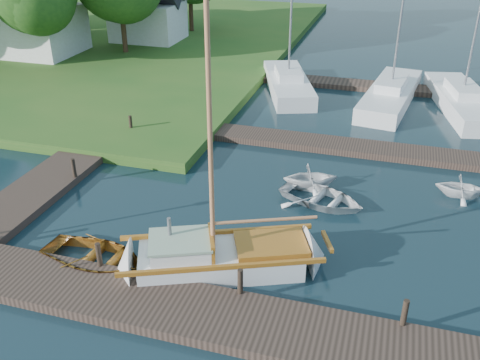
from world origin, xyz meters
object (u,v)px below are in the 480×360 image
(mooring_post_2, at_px, (240,281))
(mooring_post_4, at_px, (74,168))
(tender_b, at_px, (311,175))
(marina_boat_3, at_px, (462,100))
(sailboat, at_px, (225,259))
(marina_boat_2, at_px, (391,93))
(mooring_post_1, at_px, (99,255))
(mooring_post_5, at_px, (131,124))
(dinghy, at_px, (95,254))
(mooring_post_3, at_px, (405,313))
(house_a, at_px, (31,17))
(tender_d, at_px, (462,185))
(house_c, at_px, (147,12))
(tender_c, at_px, (322,196))
(marina_boat_0, at_px, (288,82))

(mooring_post_2, xyz_separation_m, mooring_post_4, (-8.50, 5.00, 0.00))
(tender_b, relative_size, marina_boat_3, 0.20)
(sailboat, xyz_separation_m, marina_boat_2, (4.20, 17.32, 0.23))
(mooring_post_4, bearing_deg, marina_boat_2, 49.19)
(mooring_post_1, bearing_deg, mooring_post_5, 111.80)
(dinghy, distance_m, marina_boat_3, 21.88)
(mooring_post_3, xyz_separation_m, house_a, (-26.00, 21.00, 2.26))
(mooring_post_1, bearing_deg, tender_d, 37.23)
(marina_boat_3, bearing_deg, house_c, 57.43)
(mooring_post_3, relative_size, marina_boat_2, 0.07)
(mooring_post_5, xyz_separation_m, tender_c, (9.88, -3.77, -0.36))
(dinghy, bearing_deg, tender_b, -33.85)
(dinghy, distance_m, house_c, 28.74)
(sailboat, bearing_deg, dinghy, 170.37)
(tender_b, distance_m, tender_d, 5.82)
(dinghy, height_order, marina_boat_2, marina_boat_2)
(tender_d, distance_m, marina_boat_2, 10.81)
(mooring_post_3, distance_m, mooring_post_5, 16.40)
(tender_d, bearing_deg, marina_boat_0, 40.53)
(mooring_post_1, xyz_separation_m, house_a, (-17.00, 21.00, 2.26))
(mooring_post_1, height_order, dinghy, mooring_post_1)
(marina_boat_2, bearing_deg, mooring_post_1, 165.47)
(sailboat, bearing_deg, mooring_post_1, 177.26)
(mooring_post_3, xyz_separation_m, marina_boat_3, (2.60, 18.68, -0.13))
(tender_c, height_order, tender_d, tender_d)
(mooring_post_2, height_order, house_a, house_a)
(marina_boat_0, bearing_deg, tender_b, 176.28)
(marina_boat_3, bearing_deg, tender_b, 138.27)
(marina_boat_3, bearing_deg, mooring_post_2, 146.83)
(mooring_post_1, xyz_separation_m, tender_d, (10.97, 8.33, -0.19))
(mooring_post_1, xyz_separation_m, dinghy, (-0.39, 0.38, -0.32))
(mooring_post_2, xyz_separation_m, tender_d, (6.47, 8.33, -0.19))
(dinghy, distance_m, marina_boat_0, 18.75)
(dinghy, distance_m, tender_c, 8.57)
(house_a, height_order, house_c, house_a)
(marina_boat_0, bearing_deg, house_a, 63.93)
(mooring_post_4, bearing_deg, house_a, 129.09)
(dinghy, bearing_deg, mooring_post_4, 43.01)
(mooring_post_2, distance_m, marina_boat_3, 19.98)
(mooring_post_2, distance_m, mooring_post_3, 4.50)
(tender_b, xyz_separation_m, marina_boat_0, (-3.40, 11.64, 0.00))
(mooring_post_5, bearing_deg, mooring_post_4, -90.00)
(sailboat, relative_size, marina_boat_3, 0.90)
(mooring_post_1, bearing_deg, mooring_post_2, 0.00)
(marina_boat_2, xyz_separation_m, house_a, (-24.81, 2.32, 2.39))
(mooring_post_5, relative_size, house_c, 0.15)
(sailboat, bearing_deg, marina_boat_3, 41.94)
(mooring_post_4, bearing_deg, marina_boat_0, 67.37)
(mooring_post_5, relative_size, dinghy, 0.22)
(marina_boat_3, bearing_deg, sailboat, 142.88)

